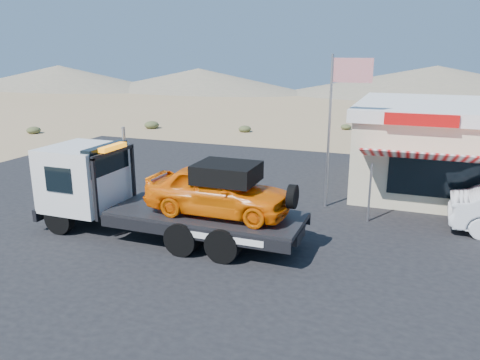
{
  "coord_description": "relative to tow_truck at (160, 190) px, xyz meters",
  "views": [
    {
      "loc": [
        7.82,
        -13.61,
        6.1
      ],
      "look_at": [
        1.93,
        2.0,
        1.5
      ],
      "focal_mm": 35.0,
      "sensor_mm": 36.0,
      "label": 1
    }
  ],
  "objects": [
    {
      "name": "ground",
      "position": [
        -0.06,
        0.61,
        -1.63
      ],
      "size": [
        120.0,
        120.0,
        0.0
      ],
      "primitive_type": "plane",
      "color": "#9B8058",
      "rests_on": "ground"
    },
    {
      "name": "asphalt_lot",
      "position": [
        1.94,
        3.61,
        -1.62
      ],
      "size": [
        32.0,
        24.0,
        0.02
      ],
      "primitive_type": "cube",
      "color": "black",
      "rests_on": "ground"
    },
    {
      "name": "tow_truck",
      "position": [
        0.0,
        0.0,
        0.0
      ],
      "size": [
        9.06,
        2.69,
        3.03
      ],
      "color": "black",
      "rests_on": "asphalt_lot"
    },
    {
      "name": "jerky_store",
      "position": [
        10.44,
        9.59,
        0.36
      ],
      "size": [
        10.4,
        9.97,
        3.9
      ],
      "color": "beige",
      "rests_on": "asphalt_lot"
    },
    {
      "name": "flagpole",
      "position": [
        4.87,
        5.11,
        2.13
      ],
      "size": [
        1.55,
        0.1,
        6.0
      ],
      "color": "#99999E",
      "rests_on": "asphalt_lot"
    },
    {
      "name": "desert_scrub",
      "position": [
        -13.95,
        9.7,
        -1.35
      ],
      "size": [
        25.75,
        33.62,
        0.64
      ],
      "color": "#424927",
      "rests_on": "ground"
    },
    {
      "name": "distant_hills",
      "position": [
        -9.84,
        55.76,
        0.26
      ],
      "size": [
        126.0,
        48.0,
        4.2
      ],
      "color": "#726B59",
      "rests_on": "ground"
    }
  ]
}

